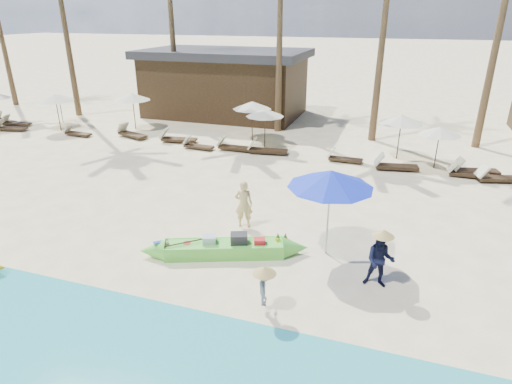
% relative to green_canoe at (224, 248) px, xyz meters
% --- Properties ---
extents(ground, '(240.00, 240.00, 0.00)m').
position_rel_green_canoe_xyz_m(ground, '(0.95, -0.03, -0.23)').
color(ground, '#FFF2BC').
rests_on(ground, ground).
extents(green_canoe, '(5.21, 2.26, 0.69)m').
position_rel_green_canoe_xyz_m(green_canoe, '(0.00, 0.00, 0.00)').
color(green_canoe, '#60DC43').
rests_on(green_canoe, ground).
extents(tourist, '(0.66, 0.50, 1.61)m').
position_rel_green_canoe_xyz_m(tourist, '(-0.09, 1.90, 0.57)').
color(tourist, '#DAB275').
rests_on(tourist, ground).
extents(vendor_green, '(0.75, 0.59, 1.51)m').
position_rel_green_canoe_xyz_m(vendor_green, '(4.32, -0.14, 0.52)').
color(vendor_green, black).
rests_on(vendor_green, ground).
extents(vendor_yellow, '(0.52, 0.67, 0.91)m').
position_rel_green_canoe_xyz_m(vendor_yellow, '(1.85, -2.03, 0.40)').
color(vendor_yellow, gray).
rests_on(vendor_yellow, ground).
extents(blue_umbrella, '(2.40, 2.40, 2.58)m').
position_rel_green_canoe_xyz_m(blue_umbrella, '(2.77, 1.07, 2.10)').
color(blue_umbrella, '#99999E').
rests_on(blue_umbrella, ground).
extents(lounger_0_right, '(1.97, 0.98, 0.64)m').
position_rel_green_canoe_xyz_m(lounger_0_right, '(-19.54, 10.49, -0.02)').
color(lounger_0_right, '#372516').
rests_on(lounger_0_right, ground).
extents(resort_parasol_1, '(1.77, 1.77, 1.83)m').
position_rel_green_canoe_xyz_m(resort_parasol_1, '(-16.13, 11.88, 1.41)').
color(resort_parasol_1, '#372516').
rests_on(resort_parasol_1, ground).
extents(lounger_1_left, '(1.82, 0.80, 0.60)m').
position_rel_green_canoe_xyz_m(lounger_1_left, '(-18.33, 10.22, -0.03)').
color(lounger_1_left, '#372516').
rests_on(lounger_1_left, ground).
extents(lounger_1_right, '(1.86, 0.93, 0.60)m').
position_rel_green_canoe_xyz_m(lounger_1_right, '(-17.61, 9.16, -0.03)').
color(lounger_1_right, '#372516').
rests_on(lounger_1_right, ground).
extents(resort_parasol_2, '(2.10, 2.10, 2.16)m').
position_rel_green_canoe_xyz_m(resort_parasol_2, '(-14.86, 10.24, 1.71)').
color(resort_parasol_2, '#372516').
rests_on(resort_parasol_2, ground).
extents(lounger_2_left, '(1.65, 0.57, 0.55)m').
position_rel_green_canoe_xyz_m(lounger_2_left, '(-13.04, 9.47, -0.05)').
color(lounger_2_left, '#372516').
rests_on(lounger_2_left, ground).
extents(resort_parasol_3, '(2.10, 2.10, 2.16)m').
position_rel_green_canoe_xyz_m(resort_parasol_3, '(-10.75, 11.94, 1.71)').
color(resort_parasol_3, '#372516').
rests_on(resort_parasol_3, ground).
extents(lounger_3_left, '(2.06, 1.19, 0.67)m').
position_rel_green_canoe_xyz_m(lounger_3_left, '(-9.93, 10.21, -0.01)').
color(lounger_3_left, '#372516').
rests_on(lounger_3_left, ground).
extents(lounger_3_right, '(2.06, 0.87, 0.68)m').
position_rel_green_canoe_xyz_m(lounger_3_right, '(-6.98, 10.12, -0.01)').
color(lounger_3_right, '#372516').
rests_on(lounger_3_right, ground).
extents(resort_parasol_4, '(2.09, 2.09, 2.15)m').
position_rel_green_canoe_xyz_m(resort_parasol_4, '(-3.19, 11.82, 1.71)').
color(resort_parasol_4, '#372516').
rests_on(resort_parasol_4, ground).
extents(lounger_4_left, '(1.67, 0.61, 0.56)m').
position_rel_green_canoe_xyz_m(lounger_4_left, '(-5.39, 9.35, -0.05)').
color(lounger_4_left, '#372516').
rests_on(lounger_4_left, ground).
extents(lounger_4_right, '(1.87, 0.59, 0.63)m').
position_rel_green_canoe_xyz_m(lounger_4_right, '(-3.50, 9.70, -0.02)').
color(lounger_4_right, '#372516').
rests_on(lounger_4_right, ground).
extents(resort_parasol_5, '(1.97, 1.97, 2.02)m').
position_rel_green_canoe_xyz_m(resort_parasol_5, '(-2.15, 10.79, 1.59)').
color(resort_parasol_5, '#372516').
rests_on(resort_parasol_5, ground).
extents(lounger_5_left, '(2.04, 0.84, 0.67)m').
position_rel_green_canoe_xyz_m(lounger_5_left, '(-1.76, 9.69, -0.01)').
color(lounger_5_left, '#372516').
rests_on(lounger_5_left, ground).
extents(resort_parasol_6, '(2.09, 2.09, 2.15)m').
position_rel_green_canoe_xyz_m(resort_parasol_6, '(4.50, 10.97, 1.70)').
color(resort_parasol_6, '#372516').
rests_on(resort_parasol_6, ground).
extents(lounger_6_left, '(1.66, 0.57, 0.56)m').
position_rel_green_canoe_xyz_m(lounger_6_left, '(2.10, 9.64, -0.05)').
color(lounger_6_left, '#372516').
rests_on(lounger_6_left, ground).
extents(lounger_6_right, '(2.01, 0.92, 0.66)m').
position_rel_green_canoe_xyz_m(lounger_6_right, '(4.41, 9.22, -0.01)').
color(lounger_6_right, '#372516').
rests_on(lounger_6_right, ground).
extents(resort_parasol_7, '(1.86, 1.86, 1.92)m').
position_rel_green_canoe_xyz_m(resort_parasol_7, '(6.16, 10.10, 1.50)').
color(resort_parasol_7, '#372516').
rests_on(resort_parasol_7, ground).
extents(lounger_7_left, '(1.68, 0.53, 0.57)m').
position_rel_green_canoe_xyz_m(lounger_7_left, '(7.41, 9.25, -0.04)').
color(lounger_7_left, '#372516').
rests_on(lounger_7_left, ground).
extents(lounger_7_right, '(2.04, 1.02, 0.66)m').
position_rel_green_canoe_xyz_m(lounger_7_right, '(7.71, 9.67, -0.01)').
color(lounger_7_right, '#372516').
rests_on(lounger_7_right, ground).
extents(lounger_8_left, '(1.93, 1.04, 0.63)m').
position_rel_green_canoe_xyz_m(lounger_8_left, '(8.53, 9.03, -0.02)').
color(lounger_8_left, '#372516').
rests_on(lounger_8_left, ground).
extents(pavilion_west, '(10.80, 6.60, 4.30)m').
position_rel_green_canoe_xyz_m(pavilion_west, '(-7.05, 17.47, 1.96)').
color(pavilion_west, '#372516').
rests_on(pavilion_west, ground).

